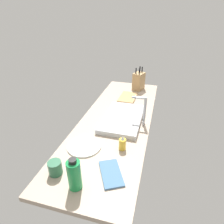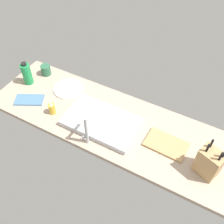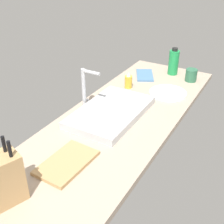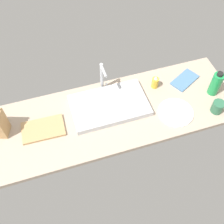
# 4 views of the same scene
# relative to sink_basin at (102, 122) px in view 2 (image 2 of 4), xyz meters

# --- Properties ---
(countertop_slab) EXTENTS (1.92, 0.63, 0.04)m
(countertop_slab) POSITION_rel_sink_basin_xyz_m (-0.02, -0.06, -0.04)
(countertop_slab) COLOR tan
(countertop_slab) RESTS_ON ground
(sink_basin) EXTENTS (0.56, 0.34, 0.04)m
(sink_basin) POSITION_rel_sink_basin_xyz_m (0.00, 0.00, 0.00)
(sink_basin) COLOR #B7BABF
(sink_basin) RESTS_ON countertop_slab
(faucet) EXTENTS (0.06, 0.13, 0.26)m
(faucet) POSITION_rel_sink_basin_xyz_m (0.00, 0.18, 0.13)
(faucet) COLOR #B7BABF
(faucet) RESTS_ON countertop_slab
(knife_block) EXTENTS (0.17, 0.15, 0.28)m
(knife_block) POSITION_rel_sink_basin_xyz_m (-0.79, 0.03, 0.09)
(knife_block) COLOR tan
(knife_block) RESTS_ON countertop_slab
(cutting_board) EXTENTS (0.30, 0.19, 0.02)m
(cutting_board) POSITION_rel_sink_basin_xyz_m (-0.49, -0.05, -0.01)
(cutting_board) COLOR tan
(cutting_board) RESTS_ON countertop_slab
(soap_bottle) EXTENTS (0.05, 0.05, 0.11)m
(soap_bottle) POSITION_rel_sink_basin_xyz_m (0.39, 0.09, 0.03)
(soap_bottle) COLOR gold
(soap_bottle) RESTS_ON countertop_slab
(water_bottle) EXTENTS (0.08, 0.08, 0.21)m
(water_bottle) POSITION_rel_sink_basin_xyz_m (0.79, -0.10, 0.08)
(water_bottle) COLOR #1E8E47
(water_bottle) RESTS_ON countertop_slab
(dinner_plate) EXTENTS (0.25, 0.25, 0.01)m
(dinner_plate) POSITION_rel_sink_basin_xyz_m (0.44, -0.19, -0.02)
(dinner_plate) COLOR white
(dinner_plate) RESTS_ON countertop_slab
(dish_towel) EXTENTS (0.26, 0.21, 0.01)m
(dish_towel) POSITION_rel_sink_basin_xyz_m (0.65, 0.07, -0.02)
(dish_towel) COLOR teal
(dish_towel) RESTS_ON countertop_slab
(coffee_mug) EXTENTS (0.08, 0.08, 0.09)m
(coffee_mug) POSITION_rel_sink_basin_xyz_m (0.73, -0.26, 0.02)
(coffee_mug) COLOR #2D6647
(coffee_mug) RESTS_ON countertop_slab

